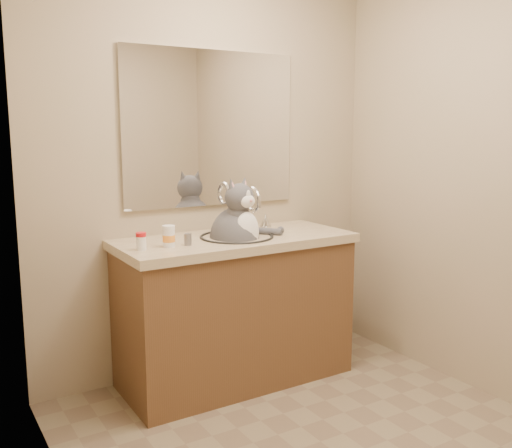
{
  "coord_description": "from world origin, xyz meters",
  "views": [
    {
      "loc": [
        -1.55,
        -1.79,
        1.45
      ],
      "look_at": [
        -0.05,
        0.65,
        0.97
      ],
      "focal_mm": 40.0,
      "sensor_mm": 36.0,
      "label": 1
    }
  ],
  "objects_px": {
    "cat": "(236,235)",
    "grey_canister": "(188,239)",
    "pill_bottle_orange": "(169,237)",
    "pill_bottle_redcap": "(141,241)"
  },
  "relations": [
    {
      "from": "grey_canister",
      "to": "cat",
      "type": "bearing_deg",
      "value": 9.11
    },
    {
      "from": "pill_bottle_orange",
      "to": "grey_canister",
      "type": "bearing_deg",
      "value": -8.18
    },
    {
      "from": "cat",
      "to": "grey_canister",
      "type": "bearing_deg",
      "value": 175.26
    },
    {
      "from": "pill_bottle_redcap",
      "to": "grey_canister",
      "type": "xyz_separation_m",
      "value": [
        0.25,
        -0.01,
        -0.01
      ]
    },
    {
      "from": "cat",
      "to": "pill_bottle_orange",
      "type": "height_order",
      "value": "cat"
    },
    {
      "from": "pill_bottle_redcap",
      "to": "grey_canister",
      "type": "bearing_deg",
      "value": -2.39
    },
    {
      "from": "cat",
      "to": "pill_bottle_orange",
      "type": "bearing_deg",
      "value": 171.17
    },
    {
      "from": "cat",
      "to": "pill_bottle_redcap",
      "type": "height_order",
      "value": "cat"
    },
    {
      "from": "pill_bottle_orange",
      "to": "pill_bottle_redcap",
      "type": "bearing_deg",
      "value": -178.5
    },
    {
      "from": "cat",
      "to": "pill_bottle_orange",
      "type": "xyz_separation_m",
      "value": [
        -0.42,
        -0.04,
        0.04
      ]
    }
  ]
}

